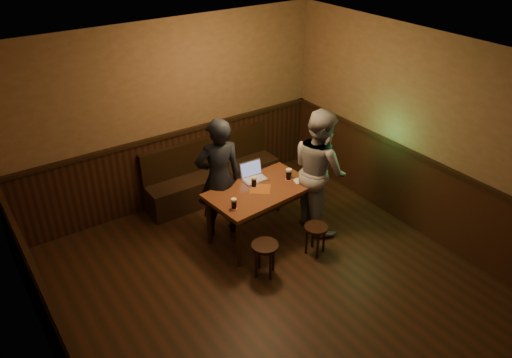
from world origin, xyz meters
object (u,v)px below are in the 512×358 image
Objects in this scene: person_grey at (319,170)px; pub_table at (260,195)px; laptop at (253,175)px; stool_right at (316,232)px; pint_right at (289,174)px; person_suit at (219,178)px; pint_left at (234,204)px; pint_mid at (254,182)px; bench at (212,178)px; stool_left at (265,250)px.

pub_table is at bearing 85.80° from person_grey.
laptop is at bearing 69.15° from pub_table.
stool_right is 0.89m from pint_right.
pint_right is 0.97m from person_suit.
stool_right is at bearing -96.83° from pint_right.
pint_left is 0.99× the size of pint_mid.
laptop is (0.11, 0.19, -0.01)m from pint_mid.
laptop reaches higher than pub_table.
pint_mid is at bearing 80.01° from person_grey.
bench is 5.15× the size of stool_right.
person_suit is at bearing 89.19° from stool_left.
stool_right is (0.81, -0.03, -0.03)m from stool_left.
person_suit reaches higher than pint_left.
pint_left is 0.87× the size of pint_right.
pub_table is 0.84× the size of person_grey.
stool_right is at bearing 148.62° from person_grey.
pint_left is 0.08× the size of person_grey.
pub_table is at bearing -101.63° from laptop.
person_suit reaches higher than pub_table.
pint_left is at bearing 91.00° from person_suit.
person_suit reaches higher than pint_mid.
person_grey reaches higher than pint_right.
stool_right is at bearing 139.12° from person_suit.
laptop is (-0.39, 0.30, -0.02)m from pint_right.
stool_right is 2.93× the size of pint_mid.
pint_mid is (0.52, 0.31, 0.00)m from pint_left.
bench is at bearing 78.28° from stool_left.
stool_left is 1.02m from pint_mid.
person_suit is at bearing 73.98° from person_grey.
bench is 1.23× the size of person_grey.
stool_left is 0.81m from stool_right.
pint_mid reaches higher than pub_table.
stool_right is 1.07m from pint_mid.
pub_table is 3.26× the size of stool_left.
pint_left is at bearing 150.33° from stool_right.
pint_mid is at bearing 30.92° from pint_left.
stool_left is at bearing -75.99° from pint_left.
person_suit is at bearing 154.94° from pint_right.
person_suit reaches higher than bench.
stool_left is 1.23m from pint_right.
stool_right is 2.58× the size of pint_right.
person_grey is at bearing -20.22° from pint_mid.
person_suit is (-0.88, 0.41, 0.02)m from pint_right.
stool_right is at bearing -67.77° from pub_table.
bench reaches higher than pub_table.
pint_left is 0.41× the size of laptop.
pint_mid is at bearing 116.43° from stool_right.
stool_left is 0.70m from pint_left.
person_suit is (0.14, 0.60, 0.04)m from pint_left.
person_grey is at bearing -19.85° from pub_table.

